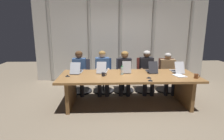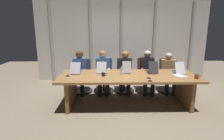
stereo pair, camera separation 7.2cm
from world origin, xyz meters
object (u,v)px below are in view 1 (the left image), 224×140
at_px(laptop_center, 126,70).
at_px(office_chair_right_end, 167,79).
at_px(laptop_right_end, 177,70).
at_px(water_bottle_primary, 122,71).
at_px(laptop_right_mid, 151,70).
at_px(person_center, 125,69).
at_px(coffee_mug_near, 196,76).
at_px(person_right_end, 168,70).
at_px(coffee_mug_far, 103,74).
at_px(laptop_left_mid, 102,70).
at_px(conference_mic_middle, 68,76).
at_px(person_left_mid, 102,70).
at_px(office_chair_left_end, 82,80).
at_px(conference_mic_left_side, 149,77).
at_px(laptop_left_end, 77,71).
at_px(conference_mic_right_side, 150,80).
at_px(person_right_mid, 147,69).
at_px(office_chair_center, 124,79).
at_px(person_left_end, 79,70).
at_px(office_chair_right_mid, 145,79).
at_px(spiral_notepad, 180,76).
at_px(office_chair_left_mid, 104,79).

distance_m(laptop_center, office_chair_right_end, 1.57).
xyz_separation_m(laptop_right_end, water_bottle_primary, (-1.38, -0.19, 0.04)).
distance_m(laptop_right_mid, office_chair_right_end, 1.09).
height_order(person_center, coffee_mug_near, person_center).
distance_m(office_chair_right_end, person_right_end, 0.33).
height_order(person_center, coffee_mug_far, person_center).
xyz_separation_m(laptop_left_mid, conference_mic_middle, (-0.78, -0.36, -0.04)).
height_order(laptop_left_mid, conference_mic_middle, laptop_left_mid).
xyz_separation_m(person_left_mid, coffee_mug_near, (2.07, -1.20, 0.11)).
bearing_deg(laptop_right_mid, person_left_mid, 63.30).
xyz_separation_m(laptop_left_mid, office_chair_left_end, (-0.61, 0.72, -0.45)).
bearing_deg(conference_mic_left_side, laptop_left_end, 161.31).
height_order(conference_mic_middle, conference_mic_right_side, same).
bearing_deg(laptop_right_end, conference_mic_right_side, 130.70).
relative_size(laptop_right_mid, person_right_end, 0.39).
bearing_deg(water_bottle_primary, person_right_end, 30.49).
relative_size(laptop_left_end, person_right_mid, 0.40).
xyz_separation_m(person_left_mid, person_center, (0.62, 0.00, 0.00)).
distance_m(person_right_end, coffee_mug_near, 1.22).
distance_m(office_chair_right_end, conference_mic_right_side, 1.79).
distance_m(office_chair_center, office_chair_right_end, 1.27).
bearing_deg(laptop_left_mid, person_left_end, 55.31).
bearing_deg(coffee_mug_far, laptop_right_end, 9.77).
bearing_deg(office_chair_right_mid, conference_mic_left_side, -8.20).
bearing_deg(spiral_notepad, water_bottle_primary, 157.64).
bearing_deg(office_chair_left_end, laptop_right_end, 78.08).
xyz_separation_m(laptop_left_mid, laptop_center, (0.59, -0.04, 0.00)).
bearing_deg(coffee_mug_near, person_right_end, 100.64).
relative_size(laptop_right_end, office_chair_left_end, 0.51).
distance_m(laptop_center, spiral_notepad, 1.25).
distance_m(conference_mic_left_side, conference_mic_middle, 1.84).
bearing_deg(laptop_left_end, laptop_left_mid, -83.34).
bearing_deg(office_chair_left_mid, laptop_center, 42.39).
height_order(coffee_mug_near, coffee_mug_far, coffee_mug_near).
distance_m(office_chair_right_end, spiral_notepad, 1.22).
relative_size(laptop_left_end, water_bottle_primary, 2.27).
height_order(office_chair_right_end, spiral_notepad, office_chair_right_end).
xyz_separation_m(person_center, coffee_mug_far, (-0.59, -0.94, 0.11)).
xyz_separation_m(laptop_right_mid, office_chair_left_end, (-1.84, 0.75, -0.45)).
bearing_deg(office_chair_left_end, conference_mic_right_side, 52.85).
xyz_separation_m(laptop_right_mid, office_chair_right_end, (0.65, 0.75, -0.45)).
bearing_deg(office_chair_left_mid, conference_mic_left_side, 43.89).
xyz_separation_m(coffee_mug_near, conference_mic_left_side, (-1.03, 0.05, -0.03)).
bearing_deg(laptop_left_end, water_bottle_primary, -96.71).
xyz_separation_m(office_chair_center, person_left_mid, (-0.61, -0.15, 0.33)).
bearing_deg(spiral_notepad, conference_mic_left_side, 176.57).
xyz_separation_m(person_right_mid, water_bottle_primary, (-0.78, -0.81, 0.16)).
bearing_deg(spiral_notepad, laptop_left_mid, 151.98).
height_order(person_center, conference_mic_left_side, person_center).
relative_size(person_center, person_right_end, 1.05).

